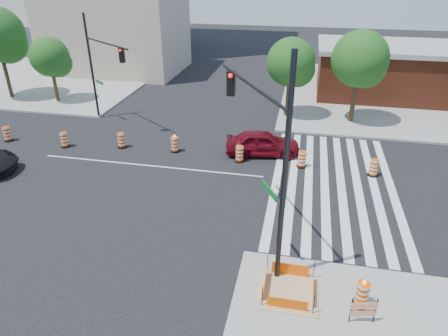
{
  "coord_description": "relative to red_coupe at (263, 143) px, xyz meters",
  "views": [
    {
      "loc": [
        8.89,
        -20.4,
        11.24
      ],
      "look_at": [
        5.07,
        -1.99,
        1.4
      ],
      "focal_mm": 32.0,
      "sensor_mm": 36.0,
      "label": 1
    }
  ],
  "objects": [
    {
      "name": "median_drum_2",
      "position": [
        -9.37,
        -0.84,
        -0.32
      ],
      "size": [
        0.6,
        0.6,
        1.02
      ],
      "color": "black",
      "rests_on": "ground"
    },
    {
      "name": "brick_storefront",
      "position": [
        11.43,
        14.98,
        1.52
      ],
      "size": [
        16.5,
        8.5,
        4.6
      ],
      "color": "brown",
      "rests_on": "ground"
    },
    {
      "name": "median_drum_5",
      "position": [
        2.55,
        -1.27,
        -0.32
      ],
      "size": [
        0.6,
        0.6,
        1.02
      ],
      "color": "black",
      "rests_on": "ground"
    },
    {
      "name": "median_drum_3",
      "position": [
        -5.68,
        -0.74,
        -0.31
      ],
      "size": [
        0.6,
        0.6,
        1.18
      ],
      "color": "black",
      "rests_on": "ground"
    },
    {
      "name": "sidewalk_nw",
      "position": [
        -24.57,
        14.98,
        -0.73
      ],
      "size": [
        22.0,
        22.0,
        0.15
      ],
      "primitive_type": "cube",
      "color": "gray",
      "rests_on": "ground"
    },
    {
      "name": "lane_centerline",
      "position": [
        -6.57,
        -3.02,
        -0.8
      ],
      "size": [
        14.0,
        0.12,
        0.01
      ],
      "primitive_type": "cube",
      "color": "silver",
      "rests_on": "ground"
    },
    {
      "name": "crosswalk_east",
      "position": [
        4.38,
        -3.02,
        -0.8
      ],
      "size": [
        6.75,
        13.5,
        0.01
      ],
      "color": "silver",
      "rests_on": "ground"
    },
    {
      "name": "tree_north_c",
      "position": [
        1.14,
        7.33,
        3.37
      ],
      "size": [
        3.72,
        3.66,
        6.22
      ],
      "color": "#382314",
      "rests_on": "ground"
    },
    {
      "name": "median_drum_0",
      "position": [
        -17.62,
        -1.41,
        -0.32
      ],
      "size": [
        0.6,
        0.6,
        1.02
      ],
      "color": "black",
      "rests_on": "ground"
    },
    {
      "name": "tree_north_b",
      "position": [
        -19.02,
        7.09,
        2.96
      ],
      "size": [
        3.32,
        3.3,
        5.61
      ],
      "color": "#382314",
      "rests_on": "ground"
    },
    {
      "name": "median_drum_1",
      "position": [
        -13.18,
        -1.52,
        -0.32
      ],
      "size": [
        0.6,
        0.6,
        1.02
      ],
      "color": "black",
      "rests_on": "ground"
    },
    {
      "name": "median_drum_4",
      "position": [
        -1.28,
        -1.31,
        -0.32
      ],
      "size": [
        0.6,
        0.6,
        1.02
      ],
      "color": "black",
      "rests_on": "ground"
    },
    {
      "name": "median_drum_6",
      "position": [
        6.68,
        -1.57,
        -0.32
      ],
      "size": [
        0.6,
        0.6,
        1.02
      ],
      "color": "black",
      "rests_on": "ground"
    },
    {
      "name": "sidewalk_ne",
      "position": [
        11.43,
        14.98,
        -0.73
      ],
      "size": [
        22.0,
        22.0,
        0.15
      ],
      "primitive_type": "cube",
      "color": "gray",
      "rests_on": "ground"
    },
    {
      "name": "excavation_pit",
      "position": [
        2.43,
        -12.02,
        -0.58
      ],
      "size": [
        2.2,
        2.2,
        0.9
      ],
      "color": "tan",
      "rests_on": "ground"
    },
    {
      "name": "tree_north_d",
      "position": [
        6.06,
        7.1,
        3.85
      ],
      "size": [
        4.09,
        4.08,
        6.94
      ],
      "color": "#382314",
      "rests_on": "ground"
    },
    {
      "name": "barricade",
      "position": [
        4.96,
        -12.94,
        -0.05
      ],
      "size": [
        0.91,
        0.23,
        1.09
      ],
      "rotation": [
        0.0,
        0.0,
        0.21
      ],
      "color": "#DC4604",
      "rests_on": "ground"
    },
    {
      "name": "ground",
      "position": [
        -6.57,
        -3.02,
        -0.8
      ],
      "size": [
        120.0,
        120.0,
        0.0
      ],
      "primitive_type": "plane",
      "color": "black",
      "rests_on": "ground"
    },
    {
      "name": "signal_pole_se",
      "position": [
        1.0,
        -9.69,
        4.57
      ],
      "size": [
        3.46,
        5.83,
        8.79
      ],
      "rotation": [
        0.0,
        0.0,
        2.1
      ],
      "color": "black",
      "rests_on": "ground"
    },
    {
      "name": "beige_midrise",
      "position": [
        -18.57,
        18.98,
        4.2
      ],
      "size": [
        14.0,
        10.0,
        10.0
      ],
      "primitive_type": "cube",
      "color": "tan",
      "rests_on": "ground"
    },
    {
      "name": "signal_pole_nw",
      "position": [
        -12.37,
        3.26,
        3.95
      ],
      "size": [
        4.83,
        3.54,
        7.74
      ],
      "rotation": [
        0.0,
        0.0,
        -0.63
      ],
      "color": "black",
      "rests_on": "ground"
    },
    {
      "name": "pit_drum",
      "position": [
        5.01,
        -12.13,
        -0.18
      ],
      "size": [
        0.58,
        0.58,
        1.15
      ],
      "color": "black",
      "rests_on": "ground"
    },
    {
      "name": "red_coupe",
      "position": [
        0.0,
        0.0,
        0.0
      ],
      "size": [
        4.97,
        2.71,
        1.6
      ],
      "primitive_type": "imported",
      "rotation": [
        0.0,
        0.0,
        1.75
      ],
      "color": "#610813",
      "rests_on": "ground"
    }
  ]
}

